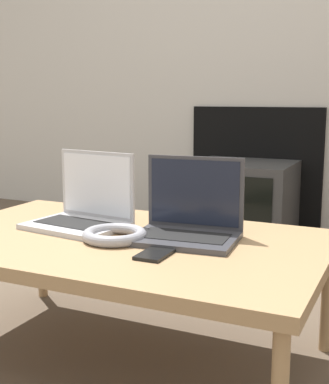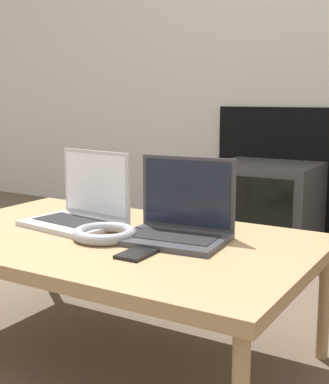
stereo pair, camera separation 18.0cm
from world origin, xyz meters
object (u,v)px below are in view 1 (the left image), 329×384
Objects in this scene: laptop_left at (84,209)px; laptop_right at (188,220)px; tv at (243,198)px; headphones at (115,235)px; phone at (156,253)px.

laptop_right is (0.36, 0.00, 0.00)m from laptop_left.
tv is at bearing 95.06° from laptop_left.
laptop_right is 1.57m from tv.
laptop_left is at bearing 174.71° from laptop_right.
headphones is at bearing -25.32° from laptop_left.
laptop_left is 0.36m from laptop_right.
laptop_left reaches higher than phone.
phone is (0.17, -0.08, -0.01)m from headphones.
headphones is (0.18, -0.11, -0.04)m from laptop_left.
tv is at bearing 95.51° from laptop_right.
laptop_right is 0.22m from headphones.
laptop_left is 0.21m from headphones.
headphones is 0.33× the size of tv.
laptop_right is 0.56× the size of tv.
laptop_left is at bearing -92.44° from tv.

